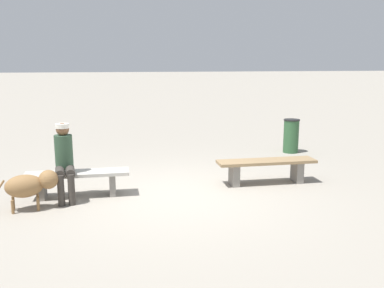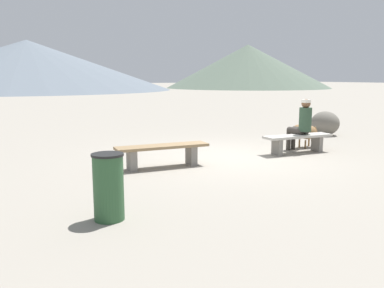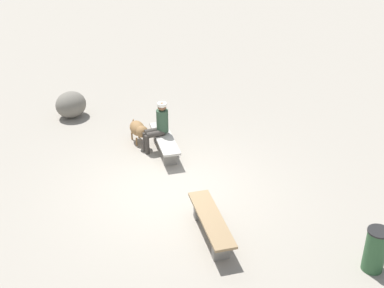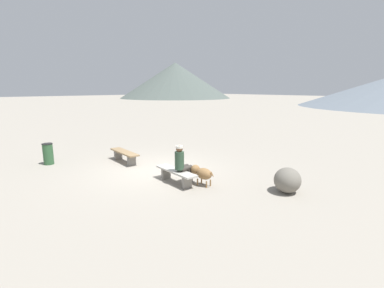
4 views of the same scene
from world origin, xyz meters
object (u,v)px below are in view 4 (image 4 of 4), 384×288
object	(u,v)px
dog	(202,173)
seated_person	(182,162)
bench_left	(124,154)
bench_right	(176,173)
boulder	(287,180)
trash_bin	(48,154)

from	to	relation	value
dog	seated_person	bearing A→B (deg)	32.83
dog	bench_left	bearing A→B (deg)	-0.30
bench_left	bench_right	distance (m)	3.47
seated_person	dog	xyz separation A→B (m)	(0.50, 0.40, -0.32)
boulder	seated_person	bearing A→B (deg)	-145.27
seated_person	boulder	size ratio (longest dim) A/B	1.46
trash_bin	bench_right	bearing A→B (deg)	24.34
bench_right	boulder	bearing A→B (deg)	37.72
bench_right	dog	world-z (taller)	dog
bench_right	boulder	xyz separation A→B (m)	(2.84, 1.93, 0.04)
seated_person	boulder	distance (m)	3.25
seated_person	dog	distance (m)	0.71
bench_right	boulder	size ratio (longest dim) A/B	2.01
bench_left	seated_person	distance (m)	3.69
trash_bin	bench_left	bearing A→B (deg)	53.85
bench_right	dog	size ratio (longest dim) A/B	1.98
bench_right	dog	bearing A→B (deg)	39.28
seated_person	bench_left	bearing A→B (deg)	176.72
bench_left	seated_person	world-z (taller)	seated_person
dog	boulder	world-z (taller)	boulder
seated_person	trash_bin	distance (m)	5.99
dog	trash_bin	size ratio (longest dim) A/B	1.04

